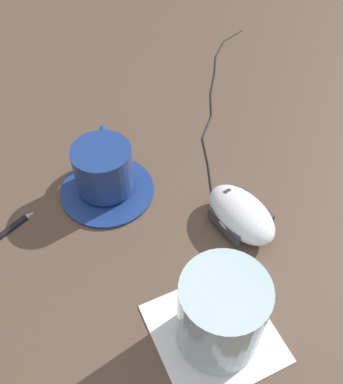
{
  "coord_description": "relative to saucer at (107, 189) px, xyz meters",
  "views": [
    {
      "loc": [
        0.21,
        -0.13,
        0.44
      ],
      "look_at": [
        -0.06,
        0.09,
        0.03
      ],
      "focal_mm": 40.0,
      "sensor_mm": 36.0,
      "label": 1
    }
  ],
  "objects": [
    {
      "name": "drinking_glass",
      "position": [
        0.24,
        -0.02,
        0.05
      ],
      "size": [
        0.08,
        0.08,
        0.1
      ],
      "primitive_type": "cylinder",
      "color": "silver",
      "rests_on": "napkin_under_glass"
    },
    {
      "name": "coffee_cup",
      "position": [
        -0.01,
        0.0,
        0.04
      ],
      "size": [
        0.09,
        0.08,
        0.06
      ],
      "color": "navy",
      "rests_on": "saucer"
    },
    {
      "name": "mouse_cable",
      "position": [
        -0.06,
        0.25,
        -0.0
      ],
      "size": [
        0.27,
        0.33,
        0.0
      ],
      "color": "black",
      "rests_on": "ground"
    },
    {
      "name": "napkin_under_glass",
      "position": [
        0.23,
        -0.02,
        -0.0
      ],
      "size": [
        0.15,
        0.15,
        0.0
      ],
      "primitive_type": "cube",
      "rotation": [
        0.0,
        0.0,
        -0.25
      ],
      "color": "white",
      "rests_on": "ground"
    },
    {
      "name": "saucer",
      "position": [
        0.0,
        0.0,
        0.0
      ],
      "size": [
        0.12,
        0.12,
        0.01
      ],
      "primitive_type": "cylinder",
      "color": "navy",
      "rests_on": "ground"
    },
    {
      "name": "ground_plane",
      "position": [
        0.13,
        -0.04,
        -0.0
      ],
      "size": [
        3.0,
        3.0,
        0.0
      ],
      "primitive_type": "plane",
      "color": "brown"
    },
    {
      "name": "computer_mouse",
      "position": [
        0.15,
        0.1,
        0.01
      ],
      "size": [
        0.11,
        0.07,
        0.04
      ],
      "color": "silver",
      "rests_on": "ground"
    }
  ]
}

